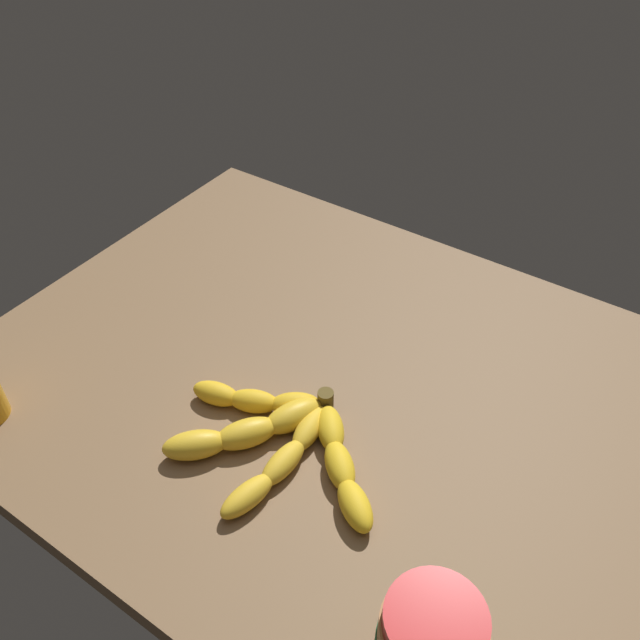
# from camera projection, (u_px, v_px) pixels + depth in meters

# --- Properties ---
(ground_plane) EXTENTS (0.91, 0.72, 0.03)m
(ground_plane) POSITION_uv_depth(u_px,v_px,m) (326.00, 387.00, 0.88)
(ground_plane) COLOR brown
(banana_bunch) EXTENTS (0.30, 0.21, 0.03)m
(banana_bunch) POSITION_uv_depth(u_px,v_px,m) (278.00, 438.00, 0.78)
(banana_bunch) COLOR gold
(banana_bunch) RESTS_ON ground_plane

